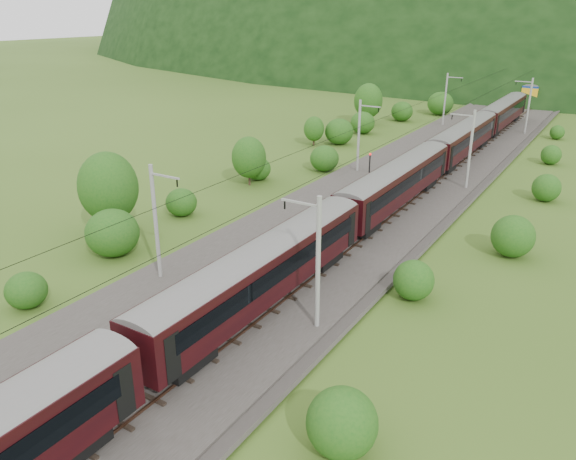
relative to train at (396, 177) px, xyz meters
The scene contains 14 objects.
ground 21.90m from the train, 96.37° to the right, with size 600.00×600.00×0.00m, color #3A581B.
railbed 12.19m from the train, 101.79° to the right, with size 14.00×220.00×0.30m, color #38332D.
track_left 12.83m from the train, 112.65° to the right, with size 2.40×220.00×0.27m.
track_right 11.90m from the train, 90.00° to the right, with size 2.40×220.00×0.27m.
catenary_left 13.56m from the train, 129.07° to the left, with size 2.54×192.28×8.00m.
catenary_right 11.19m from the train, 70.48° to the left, with size 2.54×192.28×8.00m.
overhead_wires 12.32m from the train, 101.79° to the right, with size 4.83×198.00×0.03m.
mountain_ridge 304.23m from the train, 113.73° to the left, with size 336.00×280.00×132.00m, color black.
train is the anchor object (origin of this frame).
hazard_post_near 14.55m from the train, 102.17° to the left, with size 0.14×0.14×1.29m, color red.
hazard_post_far 30.78m from the train, 93.75° to the left, with size 0.15×0.15×1.43m, color red.
signal 12.78m from the train, 124.06° to the left, with size 0.25×0.25×2.25m.
vegetation_left 17.56m from the train, 163.81° to the right, with size 12.54×147.32×6.96m.
vegetation_right 13.40m from the train, 41.46° to the right, with size 6.97×102.46×2.90m.
Camera 1 is at (19.75, -25.19, 17.67)m, focal length 35.00 mm.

